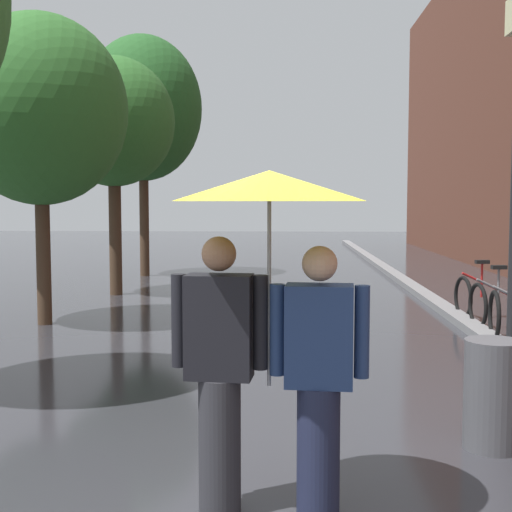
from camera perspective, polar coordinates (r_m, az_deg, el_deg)
name	(u,v)px	position (r m, az deg, el deg)	size (l,w,h in m)	color
kerb_strip	(421,293)	(14.44, 13.48, -2.96)	(0.30, 36.00, 0.12)	slate
street_tree_1	(40,111)	(11.24, -17.41, 11.38)	(2.66, 2.66, 4.75)	#473323
street_tree_2	(114,123)	(14.46, -11.67, 10.72)	(2.47, 2.47, 4.82)	#473323
street_tree_3	(143,109)	(18.04, -9.32, 11.89)	(2.98, 2.98, 6.08)	#473323
parked_bicycle_3	(511,304)	(11.08, 20.31, -3.72)	(1.14, 0.80, 0.96)	black
parked_bicycle_4	(493,295)	(11.96, 19.00, -3.10)	(1.16, 0.83, 0.96)	black
couple_under_umbrella	(269,286)	(4.12, 1.04, -2.52)	(1.19, 1.15, 2.09)	#2D2D33
litter_bin	(493,395)	(5.73, 18.95, -10.76)	(0.44, 0.44, 0.85)	#4C4C51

